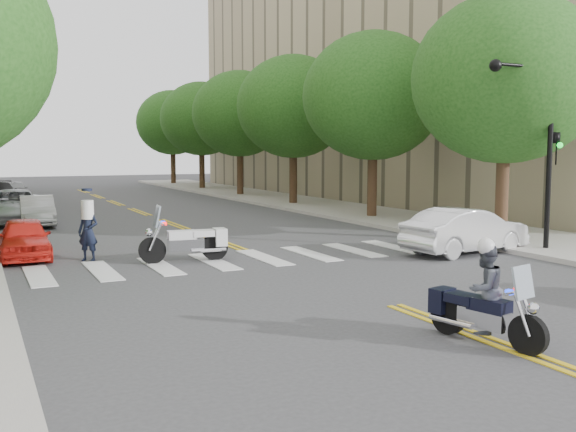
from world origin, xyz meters
TOP-DOWN VIEW (x-y plane):
  - ground at (0.00, 0.00)m, footprint 140.00×140.00m
  - sidewalk_right at (9.50, 22.00)m, footprint 5.00×60.00m
  - building_right at (26.00, 26.00)m, footprint 26.00×44.00m
  - tree_r_0 at (8.80, 6.00)m, footprint 6.40×6.40m
  - tree_r_1 at (8.80, 14.00)m, footprint 6.40×6.40m
  - tree_r_2 at (8.80, 22.00)m, footprint 6.40×6.40m
  - tree_r_3 at (8.80, 30.00)m, footprint 6.40×6.40m
  - tree_r_4 at (8.80, 38.00)m, footprint 6.40×6.40m
  - tree_r_5 at (8.80, 46.00)m, footprint 6.40×6.40m
  - traffic_signal_pole at (7.72, 3.50)m, footprint 2.82×0.42m
  - motorcycle_police at (-0.20, -2.69)m, footprint 0.82×2.14m
  - motorcycle_parked at (-2.09, 6.83)m, footprint 2.53×0.73m
  - officer_standing at (-4.70, 8.22)m, footprint 0.72×0.70m
  - convertible at (5.88, 4.50)m, footprint 4.41×1.98m
  - parked_car_a at (-6.30, 9.50)m, footprint 1.55×3.55m
  - parked_car_b at (-5.20, 18.00)m, footprint 1.49×3.82m
  - parked_car_c at (-5.99, 19.50)m, footprint 2.64×5.30m
  - parked_car_e at (-5.20, 33.09)m, footprint 1.59×3.72m

SIDE VIEW (x-z plane):
  - ground at x=0.00m, z-range 0.00..0.00m
  - sidewalk_right at x=9.50m, z-range 0.00..0.15m
  - motorcycle_parked at x=-2.09m, z-range -0.25..1.38m
  - parked_car_a at x=-6.30m, z-range 0.00..1.19m
  - parked_car_b at x=-5.20m, z-range 0.00..1.24m
  - parked_car_e at x=-5.20m, z-range 0.00..1.25m
  - convertible at x=5.88m, z-range 0.00..1.40m
  - parked_car_c at x=-5.99m, z-range 0.00..1.44m
  - motorcycle_police at x=-0.20m, z-range -0.10..1.65m
  - officer_standing at x=-4.70m, z-range 0.00..1.67m
  - traffic_signal_pole at x=7.72m, z-range 0.72..6.72m
  - tree_r_0 at x=8.80m, z-range 1.33..9.78m
  - tree_r_1 at x=8.80m, z-range 1.33..9.78m
  - tree_r_2 at x=8.80m, z-range 1.33..9.78m
  - tree_r_3 at x=8.80m, z-range 1.33..9.78m
  - tree_r_4 at x=8.80m, z-range 1.33..9.78m
  - tree_r_5 at x=8.80m, z-range 1.33..9.78m
  - building_right at x=26.00m, z-range 0.00..22.00m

